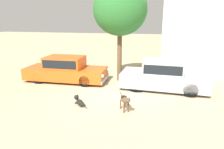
% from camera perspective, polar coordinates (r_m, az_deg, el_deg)
% --- Properties ---
extents(ground_plane, '(80.00, 80.00, 0.00)m').
position_cam_1_polar(ground_plane, '(9.82, -0.70, -5.35)').
color(ground_plane, tan).
extents(parked_sedan_nearest, '(4.77, 1.87, 1.43)m').
position_cam_1_polar(parked_sedan_nearest, '(11.86, -12.91, 1.50)').
color(parked_sedan_nearest, '#D15619').
rests_on(parked_sedan_nearest, ground_plane).
extents(parked_sedan_second, '(4.41, 1.98, 1.48)m').
position_cam_1_polar(parked_sedan_second, '(10.56, 14.23, -0.18)').
color(parked_sedan_second, '#B2B5BA').
rests_on(parked_sedan_second, ground_plane).
extents(stray_dog_spotted, '(0.56, 0.87, 0.70)m').
position_cam_1_polar(stray_dog_spotted, '(7.89, 3.64, -7.10)').
color(stray_dog_spotted, brown).
rests_on(stray_dog_spotted, ground_plane).
extents(stray_dog_tan, '(0.81, 0.79, 0.38)m').
position_cam_1_polar(stray_dog_tan, '(8.62, -9.20, -7.50)').
color(stray_dog_tan, black).
rests_on(stray_dog_tan, ground_plane).
extents(acacia_tree_left, '(2.91, 2.62, 5.33)m').
position_cam_1_polar(acacia_tree_left, '(11.38, 2.26, 17.65)').
color(acacia_tree_left, brown).
rests_on(acacia_tree_left, ground_plane).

